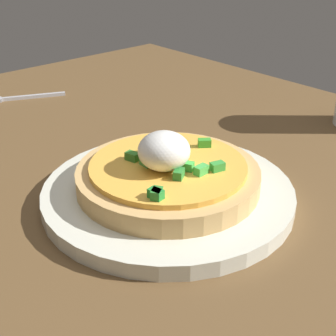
{
  "coord_description": "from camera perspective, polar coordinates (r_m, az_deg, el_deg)",
  "views": [
    {
      "loc": [
        26.29,
        -30.28,
        27.48
      ],
      "look_at": [
        -4.03,
        -3.25,
        6.41
      ],
      "focal_mm": 51.71,
      "sensor_mm": 36.0,
      "label": 1
    }
  ],
  "objects": [
    {
      "name": "fork",
      "position": [
        0.78,
        -17.38,
        7.88
      ],
      "size": [
        6.0,
        11.54,
        0.5
      ],
      "rotation": [
        0.0,
        0.0,
        -2.0
      ],
      "color": "#B7B7BC",
      "rests_on": "dining_table"
    },
    {
      "name": "dining_table",
      "position": [
        0.48,
        6.17,
        -5.75
      ],
      "size": [
        112.08,
        75.67,
        2.9
      ],
      "primitive_type": "cube",
      "color": "brown",
      "rests_on": "ground"
    },
    {
      "name": "pizza",
      "position": [
        0.46,
        -0.04,
        -0.6
      ],
      "size": [
        17.54,
        17.54,
        6.02
      ],
      "color": "tan",
      "rests_on": "plate"
    },
    {
      "name": "plate",
      "position": [
        0.47,
        0.0,
        -2.98
      ],
      "size": [
        24.27,
        24.27,
        1.51
      ],
      "primitive_type": "cylinder",
      "color": "silver",
      "rests_on": "dining_table"
    }
  ]
}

